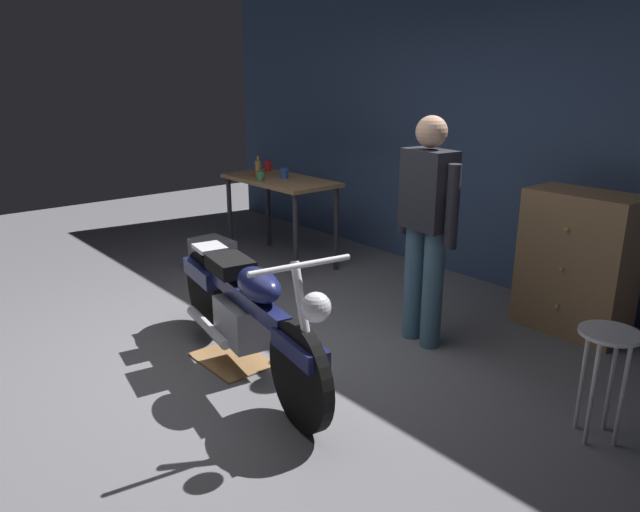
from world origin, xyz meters
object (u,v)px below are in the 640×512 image
Objects in this scene: mug_red_diner at (268,166)px; storage_bin at (213,256)px; person_standing at (427,222)px; motorcycle at (245,310)px; wooden_dresser at (577,263)px; mug_blue_enamel at (284,173)px; shop_stool at (607,356)px; mug_green_speckled at (260,176)px; bottle at (258,169)px.

storage_bin is at bearing -71.43° from mug_red_diner.
person_standing is at bearing 8.67° from storage_bin.
wooden_dresser is (1.07, 2.34, 0.10)m from motorcycle.
mug_blue_enamel is (-2.86, -0.65, 0.40)m from wooden_dresser.
mug_blue_enamel is 1.06× the size of mug_red_diner.
mug_blue_enamel is (0.17, 0.79, 0.78)m from storage_bin.
shop_stool reaches higher than storage_bin.
mug_blue_enamel is at bearing 170.34° from shop_stool.
storage_bin is 3.65× the size of mug_blue_enamel.
mug_red_diner is at bearing 163.57° from mug_blue_enamel.
mug_green_speckled is (-1.83, 1.42, 0.50)m from motorcycle.
bottle is (0.30, -0.34, 0.04)m from mug_red_diner.
bottle is at bearing 91.11° from storage_bin.
person_standing is at bearing -5.29° from bottle.
person_standing reaches higher than wooden_dresser.
person_standing is (0.45, 1.27, 0.48)m from motorcycle.
shop_stool is 1.52m from wooden_dresser.
storage_bin is (-3.86, -0.16, -0.33)m from shop_stool.
bottle is (-3.87, 0.43, 0.50)m from shop_stool.
motorcycle is 19.05× the size of mug_red_diner.
motorcycle is 9.00× the size of bottle.
person_standing is 2.44m from bottle.
shop_stool is at bearing 2.37° from storage_bin.
mug_blue_enamel is at bearing 46.22° from bottle.
wooden_dresser is at bearing 122.85° from shop_stool.
shop_stool is 4.27m from mug_red_diner.
mug_red_diner reaches higher than shop_stool.
wooden_dresser is 9.66× the size of mug_red_diner.
mug_green_speckled is at bearing 3.66° from person_standing.
mug_red_diner is (-0.31, 0.93, 0.79)m from storage_bin.
shop_stool is at bearing -9.66° from mug_blue_enamel.
mug_blue_enamel reaches higher than motorcycle.
bottle is at bearing -133.78° from mug_blue_enamel.
mug_green_speckled is (0.14, 0.51, 0.78)m from storage_bin.
mug_green_speckled reaches higher than shop_stool.
mug_red_diner is 0.47× the size of bottle.
person_standing reaches higher than motorcycle.
person_standing is 2.28m from mug_blue_enamel.
wooden_dresser is at bearing 75.40° from motorcycle.
mug_red_diner is at bearing 169.53° from shop_stool.
mug_red_diner reaches higher than mug_green_speckled.
mug_green_speckled is 0.44× the size of bottle.
mug_green_speckled is (-3.72, 0.35, 0.45)m from shop_stool.
mug_blue_enamel is at bearing 77.57° from storage_bin.
motorcycle is 1.43m from person_standing.
mug_green_speckled is (-2.90, -0.92, 0.40)m from wooden_dresser.
motorcycle is 2.97m from mug_red_diner.
shop_stool is 3.77m from mug_blue_enamel.
wooden_dresser is (-0.82, 1.28, 0.05)m from shop_stool.
wooden_dresser is 4.56× the size of bottle.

